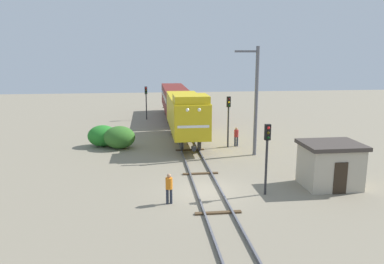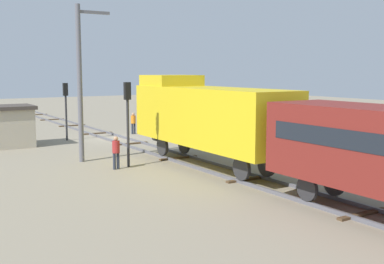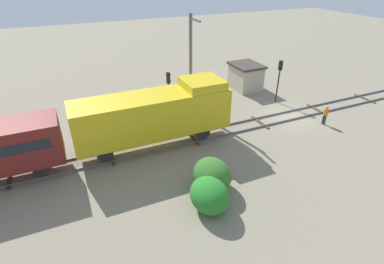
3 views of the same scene
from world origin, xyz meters
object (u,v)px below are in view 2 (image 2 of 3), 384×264
(worker_near_track, at_px, (133,122))
(traffic_signal_mid, at_px, (128,109))
(catenary_mast, at_px, (81,80))
(worker_by_signal, at_px, (116,150))
(traffic_signal_near, at_px, (66,101))
(locomotive, at_px, (206,114))
(relay_hut, at_px, (6,126))

(worker_near_track, bearing_deg, traffic_signal_mid, 120.70)
(catenary_mast, bearing_deg, worker_by_signal, 104.10)
(traffic_signal_mid, xyz_separation_m, worker_by_signal, (0.80, 0.27, -2.07))
(traffic_signal_near, height_order, worker_near_track, traffic_signal_near)
(locomotive, bearing_deg, traffic_signal_mid, -33.70)
(locomotive, relative_size, relay_hut, 3.31)
(locomotive, relative_size, traffic_signal_mid, 2.62)
(traffic_signal_near, xyz_separation_m, catenary_mast, (1.74, 8.46, 1.65))
(locomotive, bearing_deg, worker_near_track, -99.65)
(locomotive, bearing_deg, relay_hut, -59.14)
(locomotive, bearing_deg, traffic_signal_near, -76.58)
(worker_by_signal, bearing_deg, traffic_signal_mid, 72.41)
(traffic_signal_near, bearing_deg, catenary_mast, 78.36)
(traffic_signal_mid, height_order, worker_near_track, traffic_signal_mid)
(traffic_signal_near, height_order, relay_hut, traffic_signal_near)
(traffic_signal_near, xyz_separation_m, worker_by_signal, (1.00, 11.41, -1.88))
(worker_near_track, bearing_deg, traffic_signal_near, 63.94)
(catenary_mast, height_order, relay_hut, catenary_mast)
(traffic_signal_mid, distance_m, worker_near_track, 13.35)
(catenary_mast, bearing_deg, traffic_signal_mid, 119.89)
(traffic_signal_near, relative_size, traffic_signal_mid, 0.93)
(locomotive, distance_m, worker_by_signal, 4.98)
(worker_by_signal, distance_m, catenary_mast, 4.66)
(traffic_signal_near, bearing_deg, locomotive, 103.42)
(catenary_mast, relative_size, relay_hut, 2.44)
(worker_near_track, xyz_separation_m, catenary_mast, (7.34, 9.16, 3.53))
(catenary_mast, bearing_deg, traffic_signal_near, -101.64)
(relay_hut, bearing_deg, locomotive, 120.86)
(traffic_signal_mid, bearing_deg, relay_hut, -68.26)
(locomotive, height_order, catenary_mast, catenary_mast)
(worker_near_track, bearing_deg, locomotive, 137.14)
(locomotive, distance_m, catenary_mast, 7.21)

